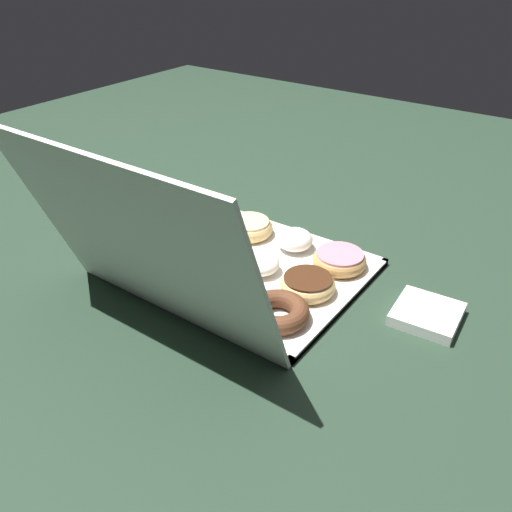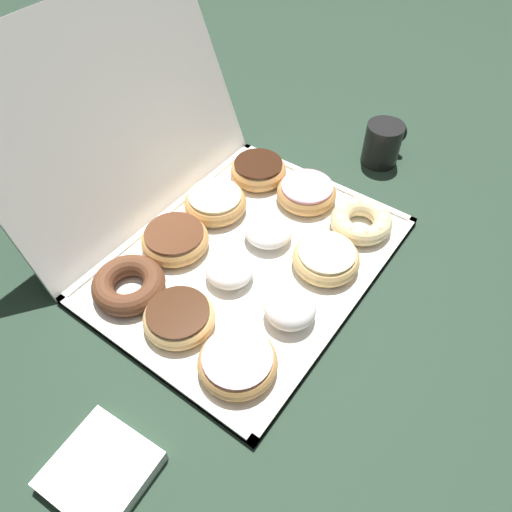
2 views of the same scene
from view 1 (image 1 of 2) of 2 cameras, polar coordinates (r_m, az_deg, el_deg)
name	(u,v)px [view 1 (image 1 of 2)]	position (r m, az deg, el deg)	size (l,w,h in m)	color
ground_plane	(240,267)	(1.18, -1.74, -1.24)	(3.00, 3.00, 0.00)	#233828
donut_box	(240,265)	(1.18, -1.74, -1.02)	(0.53, 0.40, 0.01)	white
box_lid_open	(139,246)	(0.92, -12.45, 1.01)	(0.53, 0.40, 0.01)	white
pink_frosted_donut_0	(339,260)	(1.17, 8.92, -0.39)	(0.12, 0.12, 0.04)	tan
powdered_filled_donut_1	(295,240)	(1.23, 4.17, 1.77)	(0.08, 0.08, 0.05)	white
glazed_ring_donut_2	(249,227)	(1.28, -0.80, 3.08)	(0.12, 0.12, 0.04)	#E5B770
cruller_donut_3	(212,214)	(1.35, -4.73, 4.52)	(0.11, 0.11, 0.04)	beige
chocolate_frosted_donut_4	(308,284)	(1.08, 5.55, -3.03)	(0.11, 0.11, 0.04)	#E5B770
powdered_filled_donut_5	(262,262)	(1.14, 0.63, -0.69)	(0.08, 0.08, 0.04)	white
powdered_filled_donut_6	(219,248)	(1.20, -3.94, 0.89)	(0.09, 0.09, 0.04)	white
pink_frosted_donut_7	(176,232)	(1.28, -8.54, 2.53)	(0.12, 0.12, 0.04)	tan
chocolate_cake_ring_donut_8	(278,312)	(1.01, 2.34, -5.97)	(0.12, 0.12, 0.04)	#59331E
chocolate_frosted_donut_9	(226,291)	(1.06, -3.28, -3.76)	(0.12, 0.12, 0.04)	tan
glazed_ring_donut_10	(180,272)	(1.12, -8.10, -1.75)	(0.12, 0.12, 0.04)	tan
chocolate_frosted_donut_11	(141,252)	(1.21, -12.21, 0.38)	(0.11, 0.11, 0.04)	tan
coffee_mug	(130,195)	(1.45, -13.34, 6.37)	(0.10, 0.08, 0.09)	black
napkin_stack	(427,314)	(1.08, 17.82, -5.95)	(0.12, 0.12, 0.02)	white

